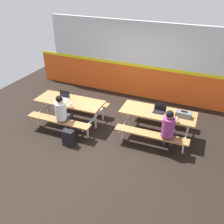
{
  "coord_description": "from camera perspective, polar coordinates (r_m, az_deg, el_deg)",
  "views": [
    {
      "loc": [
        2.43,
        -5.47,
        4.05
      ],
      "look_at": [
        0.0,
        0.07,
        0.55
      ],
      "focal_mm": 40.24,
      "sensor_mm": 36.0,
      "label": 1
    }
  ],
  "objects": [
    {
      "name": "backpack_dark",
      "position": [
        6.63,
        -9.84,
        -5.79
      ],
      "size": [
        0.3,
        0.22,
        0.44
      ],
      "color": "black",
      "rests_on": "ground"
    },
    {
      "name": "laptop_silver",
      "position": [
        7.4,
        -10.93,
        3.32
      ],
      "size": [
        0.33,
        0.23,
        0.22
      ],
      "color": "silver",
      "rests_on": "picnic_table_left"
    },
    {
      "name": "toolbox_grey",
      "position": [
        6.61,
        15.98,
        -0.55
      ],
      "size": [
        0.4,
        0.18,
        0.18
      ],
      "color": "#595B60",
      "rests_on": "picnic_table_right"
    },
    {
      "name": "student_nearer",
      "position": [
        6.84,
        -11.17,
        0.19
      ],
      "size": [
        0.37,
        0.53,
        1.21
      ],
      "color": "#2D2D38",
      "rests_on": "ground"
    },
    {
      "name": "accent_backdrop",
      "position": [
        8.72,
        6.36,
        11.12
      ],
      "size": [
        8.0,
        0.14,
        2.6
      ],
      "color": "#E55119",
      "rests_on": "ground"
    },
    {
      "name": "picnic_table_left",
      "position": [
        7.36,
        -9.5,
        1.47
      ],
      "size": [
        1.99,
        1.6,
        0.74
      ],
      "color": "#9E6B3D",
      "rests_on": "ground"
    },
    {
      "name": "picnic_table_right",
      "position": [
        6.8,
        10.3,
        -1.21
      ],
      "size": [
        1.99,
        1.6,
        0.74
      ],
      "color": "#9E6B3D",
      "rests_on": "ground"
    },
    {
      "name": "laptop_dark",
      "position": [
        6.72,
        10.76,
        0.43
      ],
      "size": [
        0.33,
        0.23,
        0.22
      ],
      "color": "black",
      "rests_on": "picnic_table_right"
    },
    {
      "name": "ground_plane",
      "position": [
        7.23,
        -0.21,
        -4.08
      ],
      "size": [
        10.0,
        10.0,
        0.02
      ],
      "primitive_type": "cube",
      "color": "black"
    },
    {
      "name": "student_further",
      "position": [
        6.21,
        12.72,
        -3.34
      ],
      "size": [
        0.37,
        0.53,
        1.21
      ],
      "color": "#2D2D38",
      "rests_on": "ground"
    }
  ]
}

